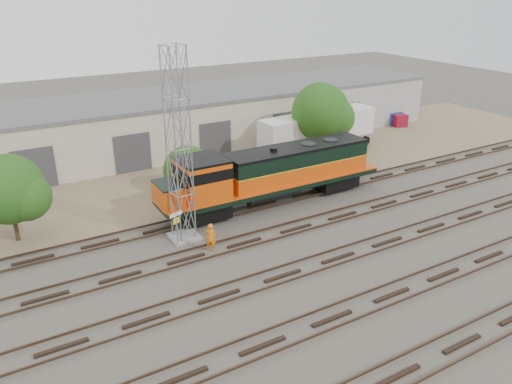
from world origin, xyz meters
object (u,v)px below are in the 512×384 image
locomotive (270,174)px  semi_trailer (321,128)px  signal_tower (179,151)px  worker (211,237)px

locomotive → semi_trailer: (10.85, 8.22, 0.02)m
locomotive → signal_tower: size_ratio=1.46×
locomotive → semi_trailer: 13.61m
signal_tower → worker: size_ratio=6.58×
semi_trailer → worker: bearing=-149.4°
signal_tower → semi_trailer: size_ratio=0.95×
worker → locomotive: bearing=-107.5°
worker → semi_trailer: bearing=-103.9°
signal_tower → semi_trailer: bearing=28.5°
semi_trailer → locomotive: bearing=-147.3°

